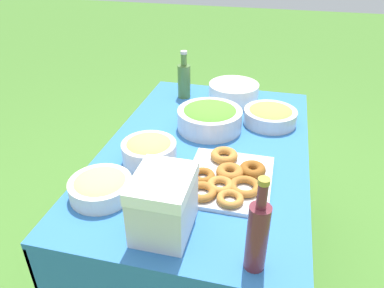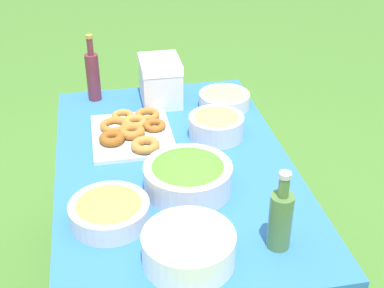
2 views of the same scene
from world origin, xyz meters
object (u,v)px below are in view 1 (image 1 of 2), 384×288
at_px(donut_platter, 228,178).
at_px(plate_stack, 234,92).
at_px(salad_bowl, 210,117).
at_px(wine_bottle, 257,235).
at_px(cooler_box, 163,204).
at_px(pasta_bowl, 101,186).
at_px(fruit_bowl, 149,150).
at_px(olive_bowl, 270,115).
at_px(olive_oil_bottle, 184,80).

height_order(donut_platter, plate_stack, plate_stack).
xyz_separation_m(salad_bowl, wine_bottle, (0.77, 0.29, 0.06)).
bearing_deg(cooler_box, plate_stack, 176.40).
relative_size(salad_bowl, pasta_bowl, 1.35).
bearing_deg(plate_stack, fruit_bowl, -19.25).
bearing_deg(olive_bowl, wine_bottle, 1.01).
bearing_deg(plate_stack, wine_bottle, 11.42).
bearing_deg(donut_platter, salad_bowl, -159.24).
height_order(plate_stack, wine_bottle, wine_bottle).
xyz_separation_m(salad_bowl, pasta_bowl, (0.59, -0.27, -0.02)).
bearing_deg(pasta_bowl, olive_bowl, 142.58).
bearing_deg(pasta_bowl, salad_bowl, 155.15).
bearing_deg(cooler_box, pasta_bowl, -111.41).
height_order(salad_bowl, fruit_bowl, salad_bowl).
bearing_deg(salad_bowl, fruit_bowl, -27.68).
relative_size(olive_bowl, cooler_box, 1.17).
bearing_deg(wine_bottle, fruit_bowl, -133.08).
height_order(plate_stack, olive_oil_bottle, olive_oil_bottle).
bearing_deg(cooler_box, salad_bowl, 179.68).
bearing_deg(plate_stack, cooler_box, -3.60).
height_order(fruit_bowl, olive_bowl, fruit_bowl).
xyz_separation_m(wine_bottle, cooler_box, (-0.08, -0.29, -0.02)).
distance_m(olive_oil_bottle, wine_bottle, 1.21).
height_order(olive_bowl, cooler_box, cooler_box).
xyz_separation_m(pasta_bowl, donut_platter, (-0.18, 0.42, -0.02)).
distance_m(pasta_bowl, donut_platter, 0.46).
bearing_deg(olive_bowl, plate_stack, -136.57).
relative_size(pasta_bowl, wine_bottle, 0.73).
xyz_separation_m(pasta_bowl, olive_oil_bottle, (-0.91, 0.06, 0.06)).
height_order(salad_bowl, pasta_bowl, salad_bowl).
height_order(olive_oil_bottle, olive_bowl, olive_oil_bottle).
xyz_separation_m(salad_bowl, fruit_bowl, (0.34, -0.18, -0.00)).
distance_m(plate_stack, olive_bowl, 0.31).
distance_m(salad_bowl, cooler_box, 0.69).
distance_m(donut_platter, olive_bowl, 0.54).
relative_size(plate_stack, olive_bowl, 1.06).
bearing_deg(pasta_bowl, cooler_box, 68.59).
height_order(pasta_bowl, fruit_bowl, fruit_bowl).
bearing_deg(cooler_box, donut_platter, 151.50).
distance_m(pasta_bowl, olive_bowl, 0.89).
height_order(salad_bowl, cooler_box, cooler_box).
distance_m(olive_oil_bottle, fruit_bowl, 0.67).
relative_size(wine_bottle, olive_bowl, 1.21).
relative_size(fruit_bowl, cooler_box, 1.02).
xyz_separation_m(salad_bowl, olive_oil_bottle, (-0.33, -0.21, 0.04)).
bearing_deg(wine_bottle, olive_oil_bottle, -155.70).
height_order(salad_bowl, donut_platter, salad_bowl).
height_order(pasta_bowl, cooler_box, cooler_box).
relative_size(salad_bowl, plate_stack, 1.13).
xyz_separation_m(salad_bowl, plate_stack, (-0.34, 0.06, -0.01)).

